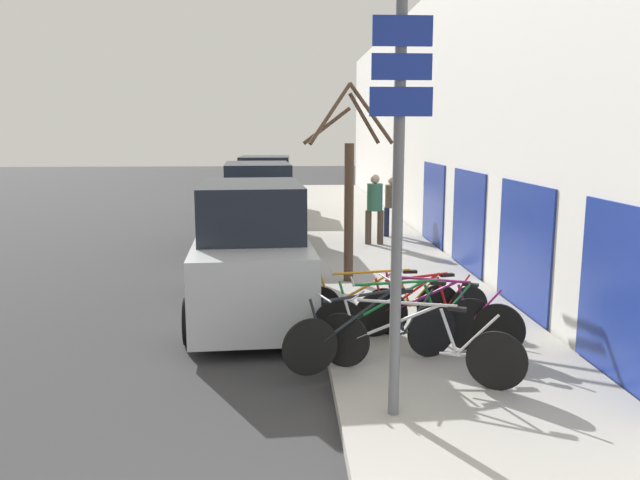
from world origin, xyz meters
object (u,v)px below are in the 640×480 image
object	(u,v)px
bicycle_5	(379,303)
pedestrian_near	(375,204)
parked_car_2	(265,190)
parked_car_1	(258,211)
bicycle_0	(416,345)
parked_car_0	(252,255)
bicycle_2	(404,320)
street_tree	(349,192)
bicycle_4	(423,307)
signpost	(398,195)
pedestrian_far	(392,202)
bicycle_3	(440,316)
bicycle_1	(373,334)

from	to	relation	value
bicycle_5	pedestrian_near	distance (m)	6.91
parked_car_2	parked_car_1	bearing A→B (deg)	-88.86
bicycle_5	parked_car_2	bearing A→B (deg)	8.23
bicycle_0	bicycle_5	size ratio (longest dim) A/B	0.94
parked_car_0	parked_car_2	bearing A→B (deg)	87.06
bicycle_0	parked_car_1	distance (m)	9.20
bicycle_2	bicycle_5	bearing A→B (deg)	12.52
bicycle_2	street_tree	xyz separation A→B (m)	(-0.34, 3.83, 1.31)
bicycle_4	bicycle_0	bearing A→B (deg)	151.93
bicycle_2	signpost	bearing A→B (deg)	167.12
bicycle_5	pedestrian_far	distance (m)	8.18
bicycle_4	parked_car_0	bearing A→B (deg)	46.09
bicycle_3	bicycle_2	bearing A→B (deg)	147.45
bicycle_3	bicycle_4	world-z (taller)	bicycle_3
parked_car_1	signpost	bearing A→B (deg)	-83.35
bicycle_2	bicycle_0	bearing A→B (deg)	178.82
bicycle_3	pedestrian_near	world-z (taller)	pedestrian_near
signpost	bicycle_0	world-z (taller)	signpost
bicycle_4	parked_car_1	bearing A→B (deg)	6.73
bicycle_1	bicycle_3	size ratio (longest dim) A/B	1.17
bicycle_0	bicycle_1	world-z (taller)	bicycle_1
bicycle_0	street_tree	world-z (taller)	street_tree
parked_car_1	pedestrian_near	world-z (taller)	parked_car_1
bicycle_3	parked_car_1	xyz separation A→B (m)	(-2.73, 7.78, 0.45)
pedestrian_far	parked_car_1	bearing A→B (deg)	179.51
bicycle_2	bicycle_3	distance (m)	0.58
street_tree	bicycle_1	bearing A→B (deg)	-91.77
bicycle_5	parked_car_2	size ratio (longest dim) A/B	0.56
pedestrian_near	bicycle_3	bearing A→B (deg)	-85.54
parked_car_2	street_tree	world-z (taller)	street_tree
bicycle_4	bicycle_5	size ratio (longest dim) A/B	0.85
pedestrian_near	street_tree	size ratio (longest dim) A/B	0.48
bicycle_1	parked_car_0	world-z (taller)	parked_car_0
bicycle_5	bicycle_3	bearing A→B (deg)	-134.17
signpost	bicycle_4	world-z (taller)	signpost
parked_car_1	parked_car_2	distance (m)	5.97
bicycle_3	street_tree	distance (m)	3.93
bicycle_3	pedestrian_near	size ratio (longest dim) A/B	1.07
signpost	street_tree	bearing A→B (deg)	88.84
pedestrian_near	pedestrian_far	world-z (taller)	pedestrian_near
street_tree	bicycle_3	bearing A→B (deg)	-76.47
parked_car_1	pedestrian_far	xyz separation A→B (m)	(3.56, 0.91, 0.09)
bicycle_4	parked_car_2	size ratio (longest dim) A/B	0.48
bicycle_5	pedestrian_far	world-z (taller)	pedestrian_far
bicycle_0	street_tree	distance (m)	4.93
parked_car_0	pedestrian_far	distance (m)	7.53
bicycle_2	bicycle_3	xyz separation A→B (m)	(0.53, 0.23, -0.01)
pedestrian_far	street_tree	bearing A→B (deg)	-123.23
street_tree	parked_car_1	bearing A→B (deg)	114.06
parked_car_0	signpost	bearing A→B (deg)	-71.88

